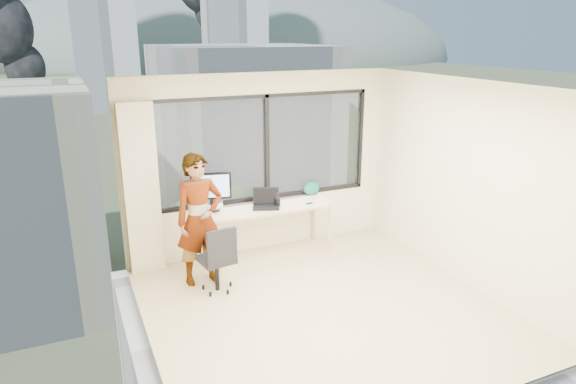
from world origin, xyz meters
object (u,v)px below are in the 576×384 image
desk (270,230)px  handbag (311,188)px  game_console (212,205)px  person (200,219)px  laptop (266,200)px  monitor (211,192)px  chair (216,257)px

desk → handbag: handbag is taller
game_console → handbag: bearing=19.3°
person → game_console: (0.34, 0.67, -0.07)m
person → handbag: size_ratio=6.53×
handbag → desk: bearing=-155.8°
laptop → person: bearing=-139.4°
laptop → desk: bearing=57.4°
desk → game_console: bearing=161.5°
desk → game_console: 0.92m
person → monitor: size_ratio=3.09×
desk → handbag: 0.94m
laptop → handbag: (0.85, 0.28, -0.02)m
desk → game_console: (-0.78, 0.26, 0.41)m
handbag → laptop: bearing=-154.0°
chair → laptop: bearing=27.5°
monitor → game_console: (0.02, 0.11, -0.24)m
desk → chair: 1.26m
person → handbag: bearing=12.3°
game_console → handbag: 1.56m
monitor → laptop: (0.73, -0.20, -0.16)m
desk → person: size_ratio=1.05×
game_console → handbag: handbag is taller
chair → game_console: size_ratio=2.90×
desk → laptop: 0.50m
chair → person: 0.53m
chair → laptop: 1.24m
person → game_console: person is taller
monitor → game_console: monitor is taller
desk → game_console: size_ratio=5.80×
desk → laptop: bearing=-144.1°
monitor → laptop: 0.77m
game_console → laptop: bearing=-3.4°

